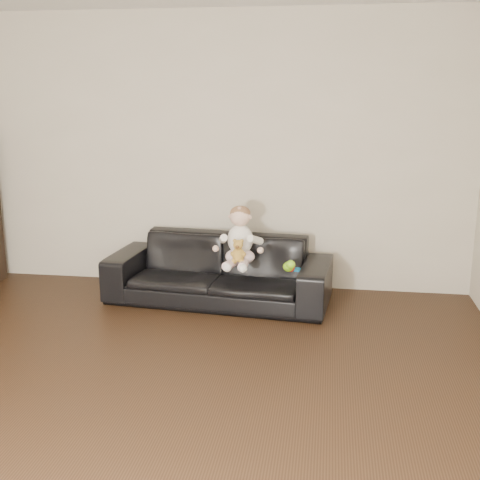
% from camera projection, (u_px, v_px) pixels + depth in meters
% --- Properties ---
extents(floor, '(5.50, 5.50, 0.00)m').
position_uv_depth(floor, '(114.00, 433.00, 3.40)').
color(floor, '#301E11').
rests_on(floor, ground).
extents(wall_back, '(5.00, 0.00, 5.00)m').
position_uv_depth(wall_back, '(208.00, 152.00, 5.72)').
color(wall_back, beige).
rests_on(wall_back, ground).
extents(sofa, '(2.06, 0.97, 0.58)m').
position_uv_depth(sofa, '(219.00, 270.00, 5.46)').
color(sofa, black).
rests_on(sofa, floor).
extents(baby, '(0.36, 0.45, 0.52)m').
position_uv_depth(baby, '(240.00, 239.00, 5.24)').
color(baby, '#FDD6DC').
rests_on(baby, sofa).
extents(teddy_bear, '(0.12, 0.12, 0.20)m').
position_uv_depth(teddy_bear, '(238.00, 251.00, 5.10)').
color(teddy_bear, '#AD8331').
rests_on(teddy_bear, sofa).
extents(toy_green, '(0.14, 0.15, 0.09)m').
position_uv_depth(toy_green, '(289.00, 267.00, 5.09)').
color(toy_green, '#78C517').
rests_on(toy_green, sofa).
extents(toy_rattle, '(0.09, 0.09, 0.08)m').
position_uv_depth(toy_rattle, '(290.00, 268.00, 5.08)').
color(toy_rattle, red).
rests_on(toy_rattle, sofa).
extents(toy_blue_disc, '(0.11, 0.11, 0.01)m').
position_uv_depth(toy_blue_disc, '(298.00, 270.00, 5.13)').
color(toy_blue_disc, '#177CBA').
rests_on(toy_blue_disc, sofa).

